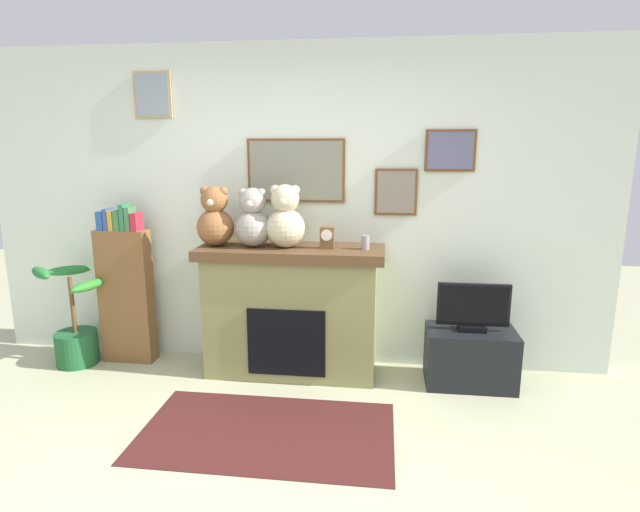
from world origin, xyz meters
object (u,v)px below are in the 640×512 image
at_px(mantel_clock, 327,238).
at_px(teddy_bear_cream, 253,220).
at_px(television, 473,308).
at_px(fireplace, 292,310).
at_px(teddy_bear_brown, 215,219).
at_px(bookshelf, 126,290).
at_px(potted_plant, 75,332).
at_px(candle_jar, 365,242).
at_px(teddy_bear_tan, 285,219).
at_px(tv_stand, 470,357).

xyz_separation_m(mantel_clock, teddy_bear_cream, (-0.58, 0.00, 0.12)).
bearing_deg(television, teddy_bear_cream, 178.84).
xyz_separation_m(fireplace, mantel_clock, (0.29, -0.02, 0.60)).
relative_size(mantel_clock, teddy_bear_brown, 0.35).
relative_size(bookshelf, mantel_clock, 8.16).
bearing_deg(television, potted_plant, -179.44).
height_order(candle_jar, teddy_bear_tan, teddy_bear_tan).
bearing_deg(candle_jar, television, -2.43).
height_order(tv_stand, mantel_clock, mantel_clock).
relative_size(bookshelf, candle_jar, 12.66).
bearing_deg(bookshelf, teddy_bear_tan, -2.78).
distance_m(potted_plant, candle_jar, 2.54).
relative_size(potted_plant, tv_stand, 1.30).
bearing_deg(teddy_bear_tan, potted_plant, -177.90).
bearing_deg(tv_stand, candle_jar, 177.66).
xyz_separation_m(television, teddy_bear_tan, (-1.43, 0.03, 0.64)).
relative_size(teddy_bear_cream, teddy_bear_tan, 0.94).
xyz_separation_m(mantel_clock, teddy_bear_tan, (-0.32, 0.00, 0.14)).
height_order(fireplace, tv_stand, fireplace).
relative_size(fireplace, tv_stand, 2.17).
bearing_deg(teddy_bear_tan, fireplace, 25.89).
distance_m(potted_plant, teddy_bear_cream, 1.82).
relative_size(candle_jar, teddy_bear_tan, 0.22).
relative_size(fireplace, bookshelf, 1.08).
relative_size(bookshelf, tv_stand, 2.02).
distance_m(fireplace, tv_stand, 1.43).
bearing_deg(fireplace, tv_stand, -2.10).
xyz_separation_m(candle_jar, teddy_bear_cream, (-0.87, -0.00, 0.15)).
bearing_deg(television, mantel_clock, 178.27).
height_order(candle_jar, mantel_clock, mantel_clock).
bearing_deg(bookshelf, candle_jar, -1.91).
bearing_deg(teddy_bear_brown, potted_plant, -176.95).
bearing_deg(teddy_bear_cream, teddy_bear_brown, -180.00).
xyz_separation_m(candle_jar, mantel_clock, (-0.29, -0.00, 0.03)).
bearing_deg(teddy_bear_tan, television, -1.37).
relative_size(mantel_clock, teddy_bear_tan, 0.34).
distance_m(tv_stand, teddy_bear_tan, 1.77).
distance_m(candle_jar, mantel_clock, 0.29).
relative_size(tv_stand, teddy_bear_cream, 1.46).
xyz_separation_m(candle_jar, teddy_bear_brown, (-1.17, -0.00, 0.16)).
height_order(fireplace, candle_jar, candle_jar).
bearing_deg(tv_stand, mantel_clock, 178.34).
bearing_deg(potted_plant, fireplace, 2.63).
height_order(potted_plant, tv_stand, potted_plant).
bearing_deg(television, fireplace, 177.84).
distance_m(bookshelf, television, 2.82).
height_order(tv_stand, teddy_bear_tan, teddy_bear_tan).
xyz_separation_m(fireplace, potted_plant, (-1.83, -0.08, -0.25)).
bearing_deg(fireplace, television, -2.16).
distance_m(fireplace, television, 1.40).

